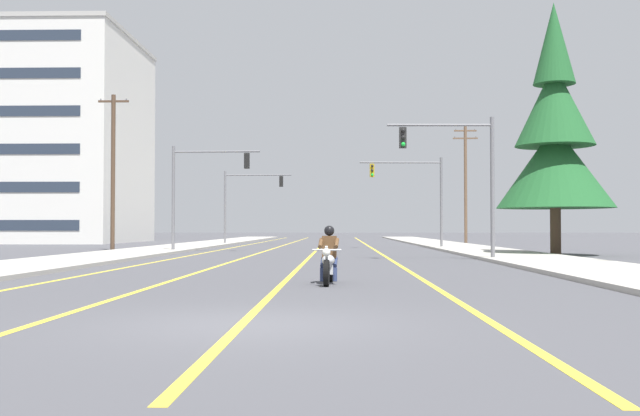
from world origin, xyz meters
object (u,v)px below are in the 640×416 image
object	(u,v)px
traffic_signal_mid_left	(245,195)
conifer_tree_right_verge_near	(555,139)
traffic_signal_mid_right	(417,188)
traffic_signal_near_right	(462,166)
traffic_signal_near_left	(199,181)
utility_pole_left_near	(113,170)
motorcycle_with_rider	(329,260)
apartment_building_far_left_block	(3,140)
utility_pole_right_far	(466,181)

from	to	relation	value
traffic_signal_mid_left	conifer_tree_right_verge_near	distance (m)	30.79
traffic_signal_mid_right	traffic_signal_near_right	bearing A→B (deg)	-90.01
traffic_signal_mid_left	conifer_tree_right_verge_near	bearing A→B (deg)	-51.90
traffic_signal_near_left	utility_pole_left_near	size ratio (longest dim) A/B	0.65
motorcycle_with_rider	conifer_tree_right_verge_near	distance (m)	22.95
traffic_signal_near_left	utility_pole_left_near	distance (m)	5.87
traffic_signal_near_right	conifer_tree_right_verge_near	world-z (taller)	conifer_tree_right_verge_near
traffic_signal_near_left	traffic_signal_near_right	bearing A→B (deg)	-38.83
traffic_signal_mid_right	apartment_building_far_left_block	world-z (taller)	apartment_building_far_left_block
apartment_building_far_left_block	traffic_signal_near_right	bearing A→B (deg)	-45.47
apartment_building_far_left_block	conifer_tree_right_verge_near	bearing A→B (deg)	-36.88
motorcycle_with_rider	utility_pole_right_far	bearing A→B (deg)	76.10
traffic_signal_mid_left	utility_pole_left_near	distance (m)	18.40
motorcycle_with_rider	traffic_signal_near_right	world-z (taller)	traffic_signal_near_right
traffic_signal_near_left	conifer_tree_right_verge_near	bearing A→B (deg)	-14.74
utility_pole_left_near	apartment_building_far_left_block	xyz separation A→B (m)	(-18.83, 25.97, 4.99)
motorcycle_with_rider	apartment_building_far_left_block	bearing A→B (deg)	121.89
traffic_signal_mid_left	conifer_tree_right_verge_near	world-z (taller)	conifer_tree_right_verge_near
traffic_signal_mid_right	utility_pole_left_near	distance (m)	19.95
traffic_signal_mid_right	conifer_tree_right_verge_near	xyz separation A→B (m)	(5.68, -12.49, 1.79)
conifer_tree_right_verge_near	traffic_signal_mid_left	bearing A→B (deg)	128.10
utility_pole_right_far	traffic_signal_mid_right	bearing A→B (deg)	-112.97
motorcycle_with_rider	utility_pole_right_far	size ratio (longest dim) A/B	0.22
utility_pole_left_near	conifer_tree_right_verge_near	distance (m)	25.69
traffic_signal_mid_right	traffic_signal_mid_left	xyz separation A→B (m)	(-13.29, 11.70, 0.00)
traffic_signal_mid_left	motorcycle_with_rider	bearing A→B (deg)	-79.93
utility_pole_right_far	conifer_tree_right_verge_near	xyz separation A→B (m)	(0.19, -25.43, 0.53)
motorcycle_with_rider	traffic_signal_near_left	distance (m)	25.84
traffic_signal_near_right	utility_pole_left_near	distance (m)	22.87
motorcycle_with_rider	traffic_signal_mid_right	bearing A→B (deg)	80.04
traffic_signal_near_right	utility_pole_right_far	world-z (taller)	utility_pole_right_far
traffic_signal_near_left	traffic_signal_mid_right	bearing A→B (deg)	28.81
traffic_signal_near_left	motorcycle_with_rider	bearing A→B (deg)	-71.90
traffic_signal_mid_left	traffic_signal_mid_right	bearing A→B (deg)	-41.35
utility_pole_right_far	apartment_building_far_left_block	world-z (taller)	apartment_building_far_left_block
motorcycle_with_rider	traffic_signal_mid_left	xyz separation A→B (m)	(-7.71, 43.46, 3.56)
traffic_signal_mid_right	utility_pole_left_near	size ratio (longest dim) A/B	0.65
motorcycle_with_rider	traffic_signal_near_left	size ratio (longest dim) A/B	0.35
traffic_signal_near_left	traffic_signal_mid_right	xyz separation A→B (m)	(13.53, 7.44, 0.03)
traffic_signal_near_right	traffic_signal_near_left	bearing A→B (deg)	141.17
traffic_signal_near_right	utility_pole_left_near	size ratio (longest dim) A/B	0.65
traffic_signal_near_right	apartment_building_far_left_block	bearing A→B (deg)	134.53
traffic_signal_near_left	utility_pole_left_near	bearing A→B (deg)	163.15
traffic_signal_mid_right	utility_pole_right_far	xyz separation A→B (m)	(5.48, 12.94, 1.26)
traffic_signal_mid_left	conifer_tree_right_verge_near	size ratio (longest dim) A/B	0.48
conifer_tree_right_verge_near	apartment_building_far_left_block	world-z (taller)	apartment_building_far_left_block
utility_pole_right_far	conifer_tree_right_verge_near	size ratio (longest dim) A/B	0.78
traffic_signal_mid_left	apartment_building_far_left_block	size ratio (longest dim) A/B	0.24
motorcycle_with_rider	utility_pole_left_near	size ratio (longest dim) A/B	0.23
traffic_signal_mid_right	utility_pole_left_near	xyz separation A→B (m)	(-19.09, -5.75, 0.80)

